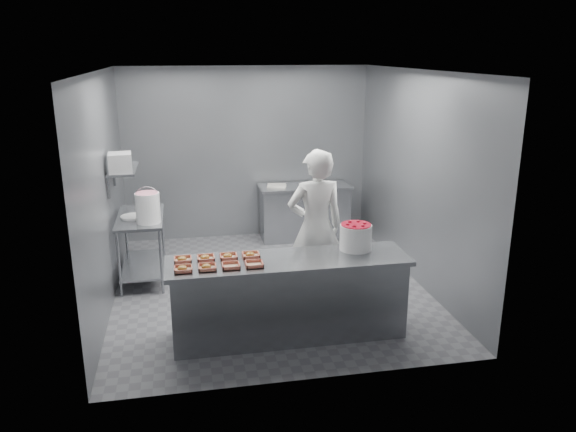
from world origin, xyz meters
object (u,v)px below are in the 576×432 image
Objects in this scene: tray_0 at (183,269)px; tray_3 at (254,264)px; tray_4 at (183,259)px; tray_7 at (251,255)px; tray_1 at (207,267)px; tray_6 at (228,256)px; strawberry_tub at (356,236)px; tray_5 at (206,258)px; back_counter at (304,212)px; service_counter at (289,297)px; worker at (316,227)px; appliance at (120,163)px; prep_table at (142,238)px; glaze_bucket at (148,207)px; tray_2 at (231,266)px.

tray_3 is at bearing 0.00° from tray_0.
tray_7 is (0.72, 0.00, 0.00)m from tray_4.
tray_6 is at bearing 47.89° from tray_1.
tray_5 is at bearing -179.41° from strawberry_tub.
tray_4 is 0.72m from tray_7.
tray_7 reaches higher than back_counter.
tray_5 reaches higher than service_counter.
tray_6 and tray_7 have the same top height.
tray_6 is at bearing 28.23° from worker.
back_counter is 3.37m from appliance.
glaze_bucket is (0.13, -0.32, 0.51)m from prep_table.
appliance is (-0.95, 1.55, 0.76)m from tray_5.
glaze_bucket is (-0.89, 1.50, 0.18)m from tray_6.
worker reaches higher than tray_3.
worker reaches higher than tray_1.
back_counter is 4.23× the size of strawberry_tub.
tray_4 reaches higher than tray_3.
worker is 2.17m from glaze_bucket.
tray_0 is at bearing -73.22° from appliance.
tray_1 is 0.36m from tray_4.
service_counter is at bearing -8.68° from tray_5.
appliance is at bearing 127.57° from tray_6.
tray_3 reaches higher than service_counter.
strawberry_tub is (0.29, -0.69, 0.10)m from worker.
appliance reaches higher than tray_5.
back_counter is at bearing -103.37° from worker.
worker reaches higher than service_counter.
tray_3 is at bearing -47.53° from tray_6.
worker is (2.15, -1.11, 0.37)m from prep_table.
glaze_bucket is at bearing 127.11° from tray_7.
tray_6 reaches higher than back_counter.
tray_0 is 0.72m from tray_3.
tray_7 is at bearing 20.25° from tray_0.
tray_6 is at bearing 132.47° from tray_3.
glaze_bucket reaches higher than back_counter.
tray_0 is 0.39× the size of glaze_bucket.
worker is 5.42× the size of strawberry_tub.
prep_table is 2.25m from tray_1.
tray_2 is (-0.63, -0.13, 0.47)m from service_counter.
back_counter is 8.01× the size of tray_6.
appliance is (-2.72, -1.57, 1.23)m from back_counter.
tray_3 is 1.00× the size of tray_7.
tray_0 is at bearing 27.31° from worker.
tray_3 is 0.27m from tray_7.
worker is 2.57m from appliance.
worker is at bearing 27.38° from tray_5.
tray_3 is at bearing -56.28° from appliance.
worker is (0.50, 0.84, 0.51)m from service_counter.
tray_0 is 1.00× the size of tray_2.
tray_1 reaches higher than tray_2.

